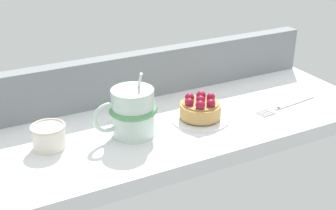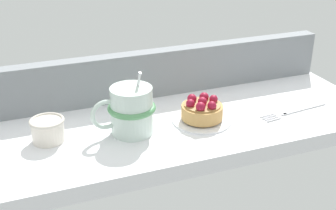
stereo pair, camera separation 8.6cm
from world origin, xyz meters
The scene contains 7 objects.
ground_plane centered at (0.00, 0.00, -1.59)cm, with size 85.61×31.25×3.17cm, color white.
window_rail_back centered at (0.00, 13.88, 5.22)cm, with size 83.90×3.50×10.45cm, color gray.
dessert_plate centered at (4.97, -2.07, 0.36)cm, with size 11.97×11.97×0.76cm.
raspberry_tart centered at (4.95, -2.04, 2.61)cm, with size 8.34×8.34×4.57cm.
coffee_mug centered at (-9.69, -1.57, 4.72)cm, with size 12.51×9.16×12.20cm.
dessert_fork centered at (24.84, -5.39, 0.30)cm, with size 16.73×3.40×0.60cm.
sugar_bowl centered at (-24.97, 0.89, 2.36)cm, with size 6.45×6.45×4.42cm.
Camera 2 is at (-30.21, -74.83, 41.54)cm, focal length 47.84 mm.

